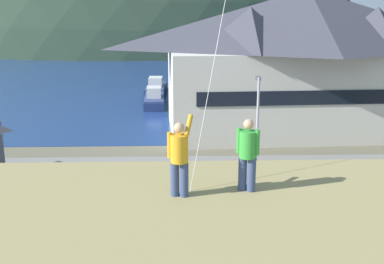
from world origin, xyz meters
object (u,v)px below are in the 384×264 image
(harbor_lodge, at_px, (305,57))
(parking_light_pole, at_px, (257,120))
(parked_car_lone_by_shed, at_px, (322,180))
(parked_car_back_row_right, at_px, (139,229))
(person_kite_flyer, at_px, (179,156))
(moored_boat_inner_slip, at_px, (154,99))
(person_companion, at_px, (248,153))
(moored_boat_outer_mooring, at_px, (214,96))
(storage_shed_waterside, at_px, (239,97))
(wharf_dock, at_px, (185,96))
(parked_car_front_row_end, at_px, (90,181))
(moored_boat_wharfside, at_px, (156,88))

(harbor_lodge, xyz_separation_m, parking_light_pole, (-6.05, -12.13, -2.60))
(harbor_lodge, height_order, parked_car_lone_by_shed, harbor_lodge)
(parked_car_back_row_right, relative_size, person_kite_flyer, 2.32)
(moored_boat_inner_slip, distance_m, parked_car_lone_by_shed, 28.10)
(person_companion, bearing_deg, moored_boat_outer_mooring, 86.57)
(storage_shed_waterside, distance_m, parking_light_pole, 15.02)
(wharf_dock, height_order, person_companion, person_companion)
(moored_boat_inner_slip, relative_size, parked_car_front_row_end, 1.60)
(moored_boat_wharfside, distance_m, moored_boat_inner_slip, 7.35)
(moored_boat_wharfside, height_order, parking_light_pole, parking_light_pole)
(wharf_dock, xyz_separation_m, person_kite_flyer, (-0.81, -44.60, 7.02))
(moored_boat_outer_mooring, height_order, moored_boat_inner_slip, same)
(moored_boat_inner_slip, bearing_deg, harbor_lodge, -38.31)
(wharf_dock, bearing_deg, storage_shed_waterside, -67.36)
(parked_car_lone_by_shed, bearing_deg, parked_car_front_row_end, 179.04)
(wharf_dock, xyz_separation_m, parking_light_pole, (4.07, -26.64, 3.48))
(moored_boat_outer_mooring, distance_m, parked_car_front_row_end, 29.03)
(parked_car_lone_by_shed, relative_size, parking_light_pole, 0.66)
(storage_shed_waterside, bearing_deg, wharf_dock, 112.64)
(harbor_lodge, distance_m, person_companion, 31.25)
(parked_car_back_row_right, bearing_deg, harbor_lodge, 58.80)
(parking_light_pole, bearing_deg, person_companion, -100.53)
(harbor_lodge, distance_m, parked_car_front_row_end, 22.55)
(moored_boat_wharfside, height_order, parked_car_lone_by_shed, moored_boat_wharfside)
(storage_shed_waterside, relative_size, parked_car_back_row_right, 1.54)
(harbor_lodge, height_order, moored_boat_inner_slip, harbor_lodge)
(harbor_lodge, xyz_separation_m, parked_car_front_row_end, (-15.93, -15.03, -5.36))
(moored_boat_inner_slip, bearing_deg, wharf_dock, 48.29)
(harbor_lodge, bearing_deg, person_companion, -107.38)
(harbor_lodge, relative_size, person_companion, 14.41)
(moored_boat_outer_mooring, distance_m, parking_light_pole, 24.86)
(moored_boat_wharfside, relative_size, parked_car_front_row_end, 1.72)
(storage_shed_waterside, bearing_deg, parked_car_front_row_end, -120.95)
(person_kite_flyer, bearing_deg, wharf_dock, 88.96)
(parked_car_back_row_right, xyz_separation_m, person_kite_flyer, (1.80, -9.07, 6.31))
(wharf_dock, distance_m, parked_car_lone_by_shed, 30.67)
(moored_boat_outer_mooring, distance_m, parked_car_back_row_right, 34.07)
(moored_boat_inner_slip, bearing_deg, person_companion, -84.09)
(moored_boat_outer_mooring, distance_m, person_kite_flyer, 43.33)
(parked_car_lone_by_shed, height_order, parking_light_pole, parking_light_pole)
(moored_boat_outer_mooring, bearing_deg, parked_car_back_row_right, -100.04)
(moored_boat_wharfside, relative_size, moored_boat_inner_slip, 1.08)
(moored_boat_wharfside, height_order, parked_car_front_row_end, moored_boat_wharfside)
(moored_boat_wharfside, distance_m, parked_car_back_row_right, 39.06)
(parking_light_pole, bearing_deg, parked_car_front_row_end, -163.64)
(moored_boat_wharfside, bearing_deg, parking_light_pole, -75.89)
(moored_boat_inner_slip, relative_size, parked_car_lone_by_shed, 1.61)
(moored_boat_inner_slip, xyz_separation_m, person_companion, (4.19, -40.49, 6.64))
(moored_boat_wharfside, xyz_separation_m, person_companion, (4.29, -47.84, 6.64))
(moored_boat_outer_mooring, distance_m, parked_car_lone_by_shed, 28.07)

